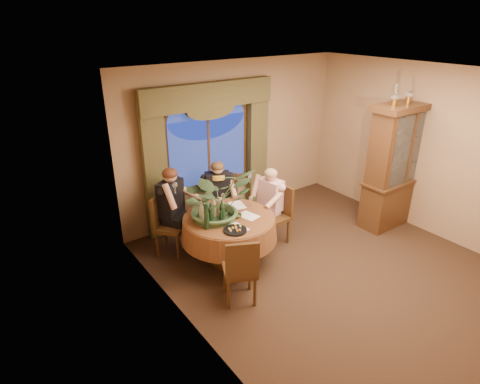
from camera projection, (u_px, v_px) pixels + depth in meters
floor at (330, 269)px, 5.98m from camera, size 5.00×5.00×0.00m
wall_back at (234, 140)px, 7.28m from camera, size 4.50×0.00×4.50m
wall_right at (433, 152)px, 6.61m from camera, size 0.00×5.00×5.00m
ceiling at (351, 76)px, 4.85m from camera, size 5.00×5.00×0.00m
window at (208, 152)px, 6.95m from camera, size 1.62×0.10×1.32m
arched_transom at (207, 107)px, 6.63m from camera, size 1.60×0.06×0.44m
drapery_left at (155, 171)px, 6.42m from camera, size 0.38×0.14×2.32m
drapery_right at (257, 149)px, 7.51m from camera, size 0.38×0.14×2.32m
swag_valance at (209, 95)px, 6.49m from camera, size 2.45×0.16×0.42m
dining_table at (229, 239)px, 6.05m from camera, size 1.70×1.70×0.75m
china_cabinet at (397, 166)px, 6.92m from camera, size 1.34×0.53×2.17m
oil_lamp_left at (395, 95)px, 6.22m from camera, size 0.11×0.11×0.34m
oil_lamp_center at (410, 92)px, 6.42m from camera, size 0.11×0.11×0.34m
oil_lamp_right at (423, 90)px, 6.62m from camera, size 0.11×0.11×0.34m
chair_right at (274, 216)px, 6.51m from camera, size 0.44×0.44×0.96m
chair_back_right at (226, 204)px, 6.93m from camera, size 0.58×0.58×0.96m
chair_back at (171, 226)px, 6.22m from camera, size 0.59×0.59×0.96m
chair_front_left at (240, 269)px, 5.16m from camera, size 0.56×0.56×0.96m
person_pink at (270, 204)px, 6.59m from camera, size 0.49×0.52×1.25m
person_back at (171, 209)px, 6.27m from camera, size 0.66×0.65×1.38m
person_scarf at (218, 197)px, 6.80m from camera, size 0.59×0.57×1.29m
stoneware_vase at (219, 208)px, 5.86m from camera, size 0.15×0.15×0.28m
centerpiece_plant at (215, 176)px, 5.64m from camera, size 1.04×1.15×0.90m
olive_bowl at (237, 216)px, 5.88m from camera, size 0.14×0.14×0.04m
cheese_platter at (235, 230)px, 5.51m from camera, size 0.33×0.33×0.02m
wine_bottle_0 at (222, 211)px, 5.71m from camera, size 0.07×0.07×0.33m
wine_bottle_1 at (205, 208)px, 5.80m from camera, size 0.07×0.07×0.33m
wine_bottle_2 at (211, 214)px, 5.62m from camera, size 0.07×0.07×0.33m
wine_bottle_3 at (201, 212)px, 5.69m from camera, size 0.07×0.07×0.33m
wine_bottle_4 at (214, 208)px, 5.80m from camera, size 0.07×0.07×0.33m
wine_bottle_5 at (207, 218)px, 5.50m from camera, size 0.07×0.07×0.33m
tasting_paper_0 at (248, 216)px, 5.92m from camera, size 0.27×0.34×0.00m
tasting_paper_1 at (237, 205)px, 6.25m from camera, size 0.28×0.34×0.00m
tasting_paper_2 at (237, 228)px, 5.58m from camera, size 0.24×0.32×0.00m
wine_glass_person_pink at (251, 201)px, 6.18m from camera, size 0.07×0.07×0.18m
wine_glass_person_back at (200, 206)px, 6.03m from camera, size 0.07×0.07×0.18m
wine_glass_person_scarf at (223, 198)px, 6.29m from camera, size 0.07×0.07×0.18m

